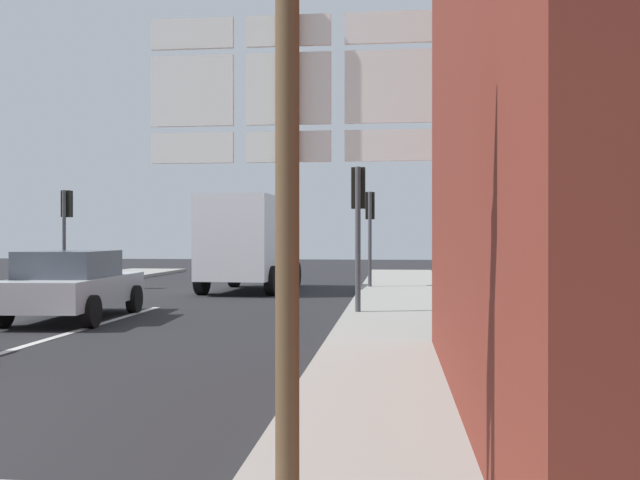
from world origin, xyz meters
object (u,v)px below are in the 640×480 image
object	(u,v)px
sedan_far	(73,284)
traffic_light_far_left	(66,216)
delivery_truck	(250,241)
traffic_light_near_right	(358,206)
traffic_light_far_right	(370,218)
route_sign_post	(288,194)

from	to	relation	value
sedan_far	traffic_light_far_left	world-z (taller)	traffic_light_far_left
delivery_truck	traffic_light_near_right	size ratio (longest dim) A/B	1.56
delivery_truck	traffic_light_near_right	bearing A→B (deg)	-60.46
sedan_far	traffic_light_near_right	distance (m)	6.34
traffic_light_far_right	traffic_light_near_right	bearing A→B (deg)	-90.00
delivery_truck	route_sign_post	world-z (taller)	route_sign_post
delivery_truck	traffic_light_near_right	world-z (taller)	traffic_light_near_right
sedan_far	traffic_light_near_right	xyz separation A→B (m)	(6.01, 1.12, 1.67)
route_sign_post	traffic_light_far_left	xyz separation A→B (m)	(-10.38, 18.11, 0.47)
traffic_light_near_right	traffic_light_far_left	xyz separation A→B (m)	(-10.23, 7.05, 0.04)
traffic_light_far_right	sedan_far	bearing A→B (deg)	-124.19
traffic_light_near_right	traffic_light_far_left	size ratio (longest dim) A/B	0.98
sedan_far	delivery_truck	world-z (taller)	delivery_truck
delivery_truck	traffic_light_far_right	bearing A→B (deg)	12.86
delivery_truck	traffic_light_far_left	size ratio (longest dim) A/B	1.53
traffic_light_far_left	route_sign_post	bearing A→B (deg)	-60.18
sedan_far	route_sign_post	distance (m)	11.76
sedan_far	route_sign_post	world-z (taller)	route_sign_post
traffic_light_near_right	sedan_far	bearing A→B (deg)	-169.46
route_sign_post	traffic_light_far_right	distance (m)	18.79
traffic_light_near_right	traffic_light_far_left	world-z (taller)	traffic_light_far_left
traffic_light_far_right	traffic_light_far_left	world-z (taller)	traffic_light_far_left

